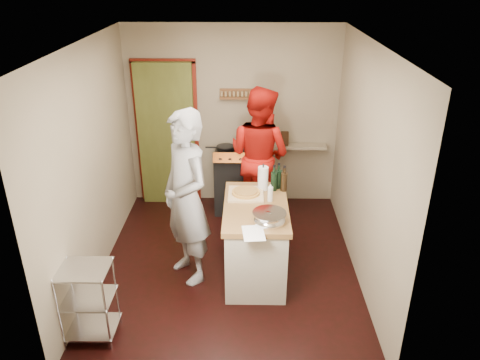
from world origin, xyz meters
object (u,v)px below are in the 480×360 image
Objects in this scene: wire_shelving at (88,299)px; island at (256,238)px; person_stripe at (186,199)px; person_red at (259,155)px; stove at (236,181)px.

wire_shelving is 1.90m from island.
wire_shelving is 0.60× the size of island.
person_stripe is 1.05× the size of person_red.
island reaches higher than wire_shelving.
stove is at bearing 99.57° from island.
stove is 0.51× the size of person_stripe.
wire_shelving is 1.42m from person_stripe.
person_red reaches higher than wire_shelving.
person_red is (0.82, 1.40, -0.05)m from person_stripe.
island is (0.27, -1.59, 0.03)m from stove.
stove is 0.63m from person_red.
island is at bearing 32.98° from wire_shelving.
person_stripe is (0.83, 1.00, 0.56)m from wire_shelving.
stove is 1.26× the size of wire_shelving.
person_red reaches higher than island.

